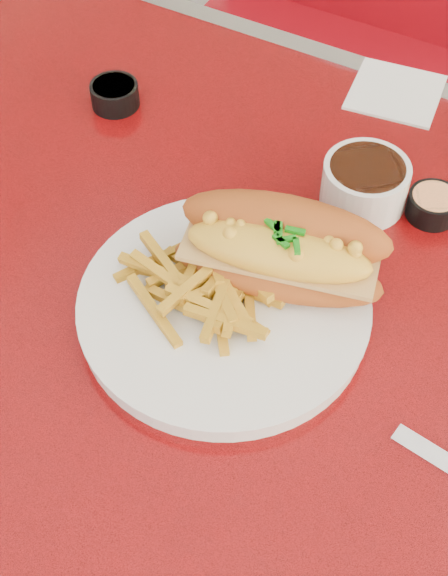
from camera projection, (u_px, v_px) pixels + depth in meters
The scene contains 9 objects.
diner_table at pixel (281, 407), 0.88m from camera, with size 1.23×0.83×0.77m.
dinner_plate at pixel (224, 307), 0.75m from camera, with size 0.33×0.33×0.02m.
mac_hoagie at pixel (281, 249), 0.74m from camera, with size 0.22×0.14×0.09m.
fries_pile at pixel (200, 283), 0.74m from camera, with size 0.12×0.11×0.03m, color gold, non-canonical shape.
fork at pixel (254, 344), 0.72m from camera, with size 0.07×0.12×0.00m.
gravy_ramekin at pixel (365, 183), 0.83m from camera, with size 0.11×0.11×0.05m.
sauce_cup_left at pixel (115, 94), 0.94m from camera, with size 0.06×0.06×0.03m.
sauce_cup_right at pixel (433, 204), 0.83m from camera, with size 0.06×0.06×0.03m.
paper_napkin at pixel (396, 92), 0.97m from camera, with size 0.11×0.11×0.00m, color white.
Camera 1 is at (0.16, -0.42, 1.38)m, focal length 50.00 mm.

